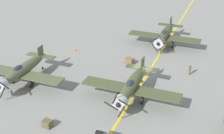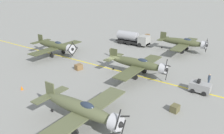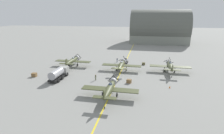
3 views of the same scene
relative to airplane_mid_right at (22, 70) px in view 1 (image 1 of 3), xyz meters
name	(u,v)px [view 1 (image 1 of 3)]	position (x,y,z in m)	size (l,w,h in m)	color
ground_plane	(142,83)	(-14.53, -5.90, -2.01)	(400.00, 400.00, 0.00)	gray
taxiway_stripe	(142,83)	(-14.53, -5.90, -2.01)	(0.30, 160.00, 0.01)	yellow
airplane_mid_right	(22,70)	(0.00, 0.00, 0.00)	(12.00, 9.98, 3.65)	#545A3B
airplane_mid_center	(132,85)	(-14.50, -1.53, 0.00)	(12.00, 9.98, 3.68)	#494E30
airplane_near_center	(165,35)	(-14.36, -19.76, 0.00)	(12.00, 9.98, 3.65)	#454A2B
ground_crew_walking	(190,69)	(-20.05, -10.66, -1.12)	(0.36, 0.36, 1.63)	#515638
supply_crate_by_tanker	(47,124)	(-7.91, 6.76, -1.61)	(0.98, 0.81, 0.81)	brown
supply_crate_outboard	(130,61)	(-11.19, -10.86, -1.54)	(1.12, 0.94, 0.94)	brown
traffic_cone	(75,49)	(-1.35, -12.18, -1.74)	(0.36, 0.36, 0.55)	orange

